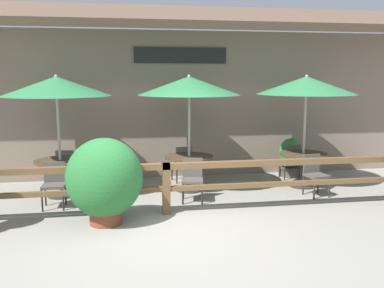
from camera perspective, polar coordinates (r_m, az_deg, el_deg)
ground_plane at (r=7.00m, az=-2.49°, el=-11.95°), size 60.00×60.00×0.00m
building_facade at (r=10.63m, az=-5.27°, el=7.16°), size 14.28×1.49×4.23m
patio_railing at (r=7.79m, az=-3.46°, el=-4.42°), size 10.40×0.14×0.95m
patio_umbrella_near at (r=9.17m, az=-17.63°, el=7.34°), size 2.20×2.20×2.54m
dining_table_near at (r=9.36m, az=-17.14°, el=-2.96°), size 1.06×1.06×0.78m
chair_near_streetside at (r=8.65m, az=-17.93°, el=-4.90°), size 0.42×0.42×0.87m
chair_near_wallside at (r=10.13m, az=-16.38°, el=-2.82°), size 0.47×0.47×0.87m
patio_umbrella_middle at (r=9.21m, az=-0.40°, el=7.76°), size 2.20×2.20×2.54m
dining_table_middle at (r=9.39m, az=-0.39°, el=-2.52°), size 1.06×1.06×0.78m
chair_middle_streetside at (r=8.64m, az=0.07°, el=-4.48°), size 0.49×0.49×0.87m
chair_middle_wallside at (r=10.20m, az=-1.26°, el=-2.38°), size 0.49×0.49×0.87m
patio_umbrella_far at (r=9.88m, az=15.00°, el=7.55°), size 2.20×2.20×2.54m
dining_table_far at (r=10.05m, az=14.61°, el=-2.04°), size 1.06×1.06×0.78m
chair_far_streetside at (r=9.40m, az=16.06°, el=-3.72°), size 0.49×0.49×0.87m
chair_far_wallside at (r=10.75m, az=13.04°, el=-2.02°), size 0.43×0.43×0.87m
potted_plant_corner_fern at (r=7.40m, az=-11.59°, el=-4.63°), size 1.29×1.16×1.49m
potted_plant_entrance_palm at (r=11.07m, az=12.99°, el=-1.81°), size 0.60×0.58×0.97m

